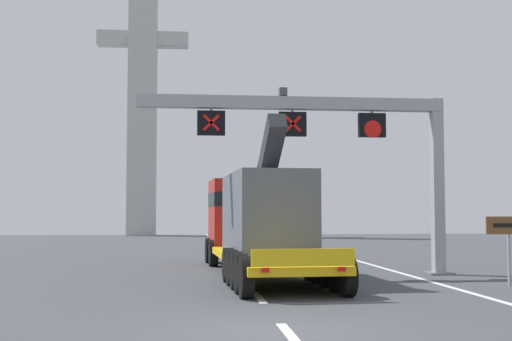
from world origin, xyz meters
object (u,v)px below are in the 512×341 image
object	(u,v)px
overhead_lane_gantry	(333,131)
heavy_haul_truck_yellow	(255,219)
tourist_info_sign_brown	(509,233)
bridge_pylon_distant	(143,73)

from	to	relation	value
overhead_lane_gantry	heavy_haul_truck_yellow	size ratio (longest dim) A/B	0.80
overhead_lane_gantry	heavy_haul_truck_yellow	world-z (taller)	overhead_lane_gantry
tourist_info_sign_brown	bridge_pylon_distant	bearing A→B (deg)	107.00
overhead_lane_gantry	bridge_pylon_distant	bearing A→B (deg)	102.90
overhead_lane_gantry	heavy_haul_truck_yellow	xyz separation A→B (m)	(-2.70, 1.36, -3.17)
overhead_lane_gantry	bridge_pylon_distant	size ratio (longest dim) A/B	0.36
tourist_info_sign_brown	bridge_pylon_distant	xyz separation A→B (m)	(-14.35, 46.92, 14.56)
heavy_haul_truck_yellow	bridge_pylon_distant	size ratio (longest dim) A/B	0.45
overhead_lane_gantry	heavy_haul_truck_yellow	distance (m)	4.38
tourist_info_sign_brown	overhead_lane_gantry	bearing A→B (deg)	138.37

